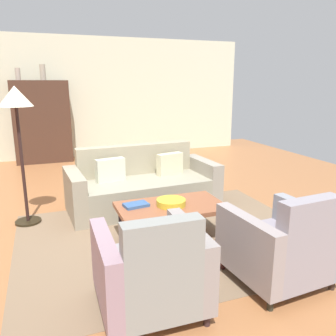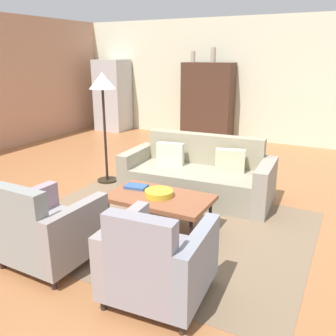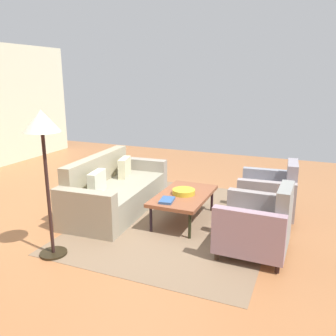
% 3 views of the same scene
% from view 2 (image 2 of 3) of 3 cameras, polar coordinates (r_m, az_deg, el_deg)
% --- Properties ---
extents(ground_plane, '(10.55, 10.55, 0.00)m').
position_cam_2_polar(ground_plane, '(5.16, -3.10, -5.08)').
color(ground_plane, '#A7693E').
extents(wall_back, '(8.56, 0.12, 2.80)m').
position_cam_2_polar(wall_back, '(8.85, 11.68, 13.40)').
color(wall_back, beige).
rests_on(wall_back, ground).
extents(area_rug, '(3.40, 2.60, 0.01)m').
position_cam_2_polar(area_rug, '(4.40, -1.04, -9.16)').
color(area_rug, '#7F674E').
rests_on(area_rug, ground).
extents(couch, '(2.15, 1.02, 0.86)m').
position_cam_2_polar(couch, '(5.24, 4.80, -1.37)').
color(couch, gray).
rests_on(couch, ground).
extents(coffee_table, '(1.20, 0.70, 0.41)m').
position_cam_2_polar(coffee_table, '(4.20, -1.40, -4.90)').
color(coffee_table, black).
rests_on(coffee_table, ground).
extents(armchair_left, '(0.82, 0.82, 0.88)m').
position_cam_2_polar(armchair_left, '(3.72, -18.65, -9.57)').
color(armchair_left, '#36281D').
rests_on(armchair_left, ground).
extents(armchair_right, '(0.86, 0.86, 0.88)m').
position_cam_2_polar(armchair_right, '(3.05, -1.97, -14.91)').
color(armchair_right, '#3C1B19').
rests_on(armchair_right, ground).
extents(fruit_bowl, '(0.33, 0.33, 0.07)m').
position_cam_2_polar(fruit_bowl, '(4.18, -1.44, -3.99)').
color(fruit_bowl, gold).
rests_on(fruit_bowl, coffee_table).
extents(book_stack, '(0.29, 0.21, 0.03)m').
position_cam_2_polar(book_stack, '(4.45, -5.07, -2.94)').
color(book_stack, '#355A93').
rests_on(book_stack, coffee_table).
extents(cabinet, '(1.20, 0.51, 1.80)m').
position_cam_2_polar(cabinet, '(8.80, 6.28, 10.36)').
color(cabinet, '#462C21').
rests_on(cabinet, ground).
extents(vase_tall, '(0.10, 0.10, 0.25)m').
position_cam_2_polar(vase_tall, '(8.88, 3.98, 17.12)').
color(vase_tall, '#BBAC9C').
rests_on(vase_tall, cabinet).
extents(vase_round, '(0.12, 0.12, 0.33)m').
position_cam_2_polar(vase_round, '(8.69, 7.15, 17.29)').
color(vase_round, '#B2A894').
rests_on(vase_round, cabinet).
extents(refrigerator, '(0.80, 0.73, 1.85)m').
position_cam_2_polar(refrigerator, '(9.99, -8.72, 11.25)').
color(refrigerator, '#B7BABF').
rests_on(refrigerator, ground).
extents(floor_lamp, '(0.40, 0.40, 1.72)m').
position_cam_2_polar(floor_lamp, '(5.68, -10.26, 11.83)').
color(floor_lamp, black).
rests_on(floor_lamp, ground).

